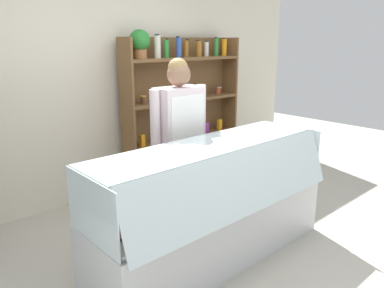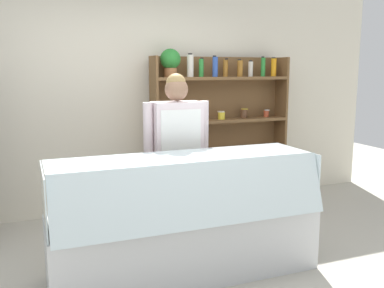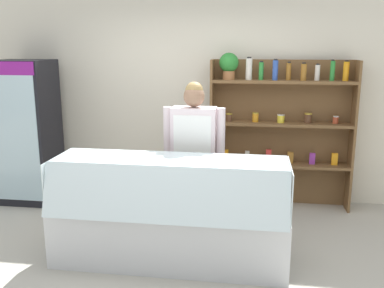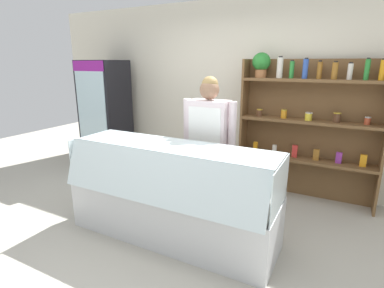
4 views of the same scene
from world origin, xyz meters
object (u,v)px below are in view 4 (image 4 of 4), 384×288
object	(u,v)px
drinks_fridge	(106,116)
deli_display_case	(171,209)
shelving_unit	(305,120)
shop_clerk	(209,136)

from	to	relation	value
drinks_fridge	deli_display_case	bearing A→B (deg)	-32.56
drinks_fridge	shelving_unit	distance (m)	3.21
shelving_unit	shop_clerk	xyz separation A→B (m)	(-0.89, -1.07, -0.09)
shelving_unit	deli_display_case	size ratio (longest dim) A/B	0.88
drinks_fridge	shelving_unit	xyz separation A→B (m)	(3.20, 0.29, 0.16)
shelving_unit	deli_display_case	bearing A→B (deg)	-121.98
shelving_unit	deli_display_case	distance (m)	2.11
deli_display_case	shop_clerk	size ratio (longest dim) A/B	1.32
drinks_fridge	shelving_unit	world-z (taller)	shelving_unit
drinks_fridge	shelving_unit	size ratio (longest dim) A/B	0.95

